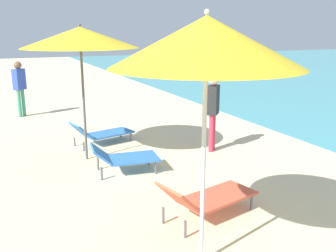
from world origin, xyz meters
TOP-DOWN VIEW (x-y plane):
  - umbrella_second at (-0.21, 4.36)m, footprint 2.04×2.04m
  - lounger_second_shoreside at (0.40, 5.29)m, footprint 1.64×0.92m
  - umbrella_farthest at (-0.62, 8.59)m, footprint 2.33×2.33m
  - lounger_farthest_shoreside at (-0.06, 9.53)m, footprint 1.58×0.92m
  - lounger_farthest_inland at (-0.13, 7.53)m, footprint 1.34×0.80m
  - person_walking_mid at (2.11, 7.99)m, footprint 0.41×0.41m
  - person_walking_far at (-1.58, 13.51)m, footprint 0.41×0.40m

SIDE VIEW (x-z plane):
  - lounger_farthest_shoreside at x=-0.06m, z-range -0.02..0.58m
  - lounger_farthest_inland at x=-0.13m, z-range 0.02..0.59m
  - lounger_second_shoreside at x=0.40m, z-range -0.01..0.65m
  - person_walking_mid at x=2.11m, z-range 0.19..1.91m
  - person_walking_far at x=-1.58m, z-range 0.19..1.92m
  - umbrella_farthest at x=-0.62m, z-range 1.13..3.93m
  - umbrella_second at x=-0.21m, z-range 1.11..4.00m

